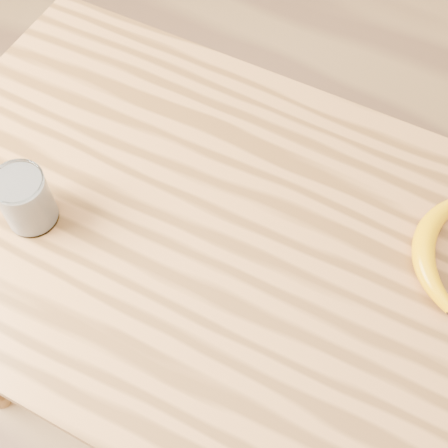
% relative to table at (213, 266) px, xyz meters
% --- Properties ---
extents(room, '(4.04, 4.04, 2.70)m').
position_rel_table_xyz_m(room, '(0.00, 0.00, 0.58)').
color(room, olive).
rests_on(room, ground).
extents(table, '(1.20, 0.80, 0.90)m').
position_rel_table_xyz_m(table, '(0.00, 0.00, 0.00)').
color(table, '#A96C35').
rests_on(table, ground).
extents(smoothie_glass, '(0.09, 0.09, 0.11)m').
position_rel_table_xyz_m(smoothie_glass, '(-0.30, -0.12, 0.19)').
color(smoothie_glass, white).
rests_on(smoothie_glass, table).
extents(banana, '(0.18, 0.34, 0.04)m').
position_rel_table_xyz_m(banana, '(0.34, 0.14, 0.15)').
color(banana, '#E39A00').
rests_on(banana, table).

